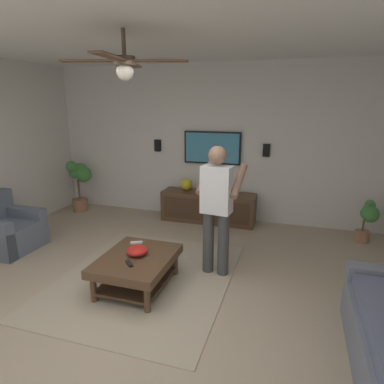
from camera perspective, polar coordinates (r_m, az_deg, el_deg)
ground_plane at (r=3.72m, az=-10.50°, el=-20.10°), size 7.84×7.84×0.00m
wall_back_tv at (r=6.20m, az=3.34°, el=8.32°), size 0.10×6.28×2.80m
ceiling_slab at (r=3.14m, az=-13.30°, el=28.09°), size 6.73×6.28×0.10m
area_rug at (r=4.33m, az=-8.00°, el=-14.40°), size 2.49×2.04×0.01m
armchair at (r=5.70m, az=-29.27°, el=-5.86°), size 0.80×0.81×0.82m
coffee_table at (r=4.04m, az=-9.39°, el=-12.12°), size 1.00×0.80×0.40m
media_console at (r=6.11m, az=2.77°, el=-2.59°), size 0.45×1.70×0.55m
tv at (r=6.11m, az=3.48°, el=7.55°), size 0.05×1.05×0.59m
person_standing at (r=4.09m, az=4.29°, el=-1.94°), size 0.57×0.58×1.64m
potted_plant_tall at (r=6.99m, az=-18.65°, el=2.15°), size 0.43×0.44×1.04m
potted_plant_short at (r=5.79m, az=27.81°, el=-3.82°), size 0.37×0.29×0.67m
bowl at (r=4.00m, az=-9.32°, el=-9.85°), size 0.24×0.24×0.11m
remote_white at (r=4.33m, az=-9.46°, el=-8.50°), size 0.10×0.16×0.02m
remote_black at (r=3.82m, az=-10.65°, el=-11.89°), size 0.14×0.14×0.02m
vase_round at (r=6.16m, az=-0.98°, el=1.29°), size 0.22×0.22×0.22m
wall_speaker_left at (r=5.97m, az=12.60°, el=6.97°), size 0.06×0.12×0.22m
wall_speaker_right at (r=6.47m, az=-5.88°, el=7.93°), size 0.06×0.12×0.22m
ceiling_fan at (r=3.41m, az=-11.51°, el=20.63°), size 1.20×1.18×0.46m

